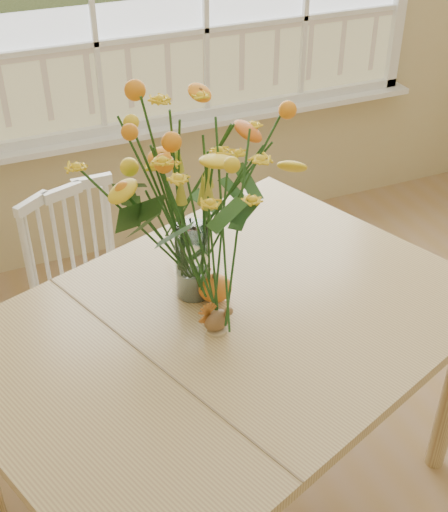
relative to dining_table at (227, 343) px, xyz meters
name	(u,v)px	position (x,y,z in m)	size (l,w,h in m)	color
dining_table	(227,343)	(0.00, 0.00, 0.00)	(1.80, 1.54, 0.81)	tan
windsor_chair	(87,285)	(-0.27, 0.77, -0.23)	(0.51, 0.50, 0.88)	white
flower_vase	(191,192)	(-0.04, 0.16, 0.46)	(0.51, 0.51, 0.60)	white
pumpkin	(215,289)	(0.01, 0.10, 0.13)	(0.10, 0.10, 0.08)	#CB6717
turkey_figurine	(217,320)	(-0.05, -0.03, 0.13)	(0.09, 0.07, 0.10)	#CCB78C
dark_gourd	(189,282)	(-0.05, 0.18, 0.13)	(0.13, 0.13, 0.07)	#38160F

